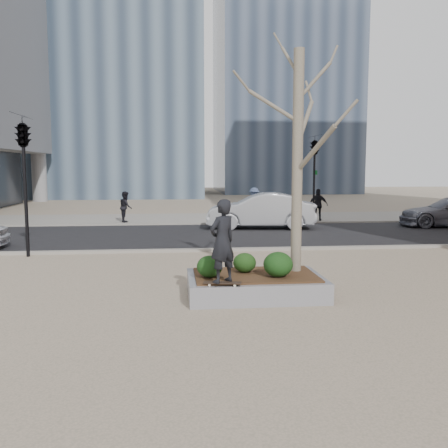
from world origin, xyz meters
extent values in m
plane|color=tan|center=(0.00, 0.00, 0.00)|extent=(120.00, 120.00, 0.00)
cube|color=black|center=(0.00, 10.00, 0.01)|extent=(60.00, 8.00, 0.02)
cube|color=gray|center=(0.00, 17.00, 0.01)|extent=(60.00, 6.00, 0.02)
cube|color=gray|center=(1.00, 0.00, 0.23)|extent=(3.00, 2.00, 0.45)
cube|color=#382314|center=(1.00, 0.00, 0.47)|extent=(2.70, 1.70, 0.04)
ellipsoid|color=#163811|center=(-0.04, -0.22, 0.73)|extent=(0.56, 0.56, 0.48)
ellipsoid|color=#1C3E13|center=(0.79, 0.21, 0.71)|extent=(0.52, 0.52, 0.44)
ellipsoid|color=#113812|center=(1.45, -0.32, 0.76)|extent=(0.65, 0.65, 0.55)
imported|color=black|center=(0.18, -0.86, 1.38)|extent=(0.74, 0.69, 1.71)
imported|color=#ADAFB6|center=(3.25, 12.09, 0.85)|extent=(5.20, 2.34, 1.66)
imported|color=black|center=(-3.29, 15.43, 0.82)|extent=(0.72, 0.86, 1.60)
imported|color=#3D4B6E|center=(3.74, 16.99, 0.88)|extent=(1.13, 1.27, 1.71)
imported|color=black|center=(6.89, 15.04, 0.88)|extent=(1.08, 0.77, 1.70)
camera|label=1|loc=(-0.80, -10.85, 2.87)|focal=40.00mm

